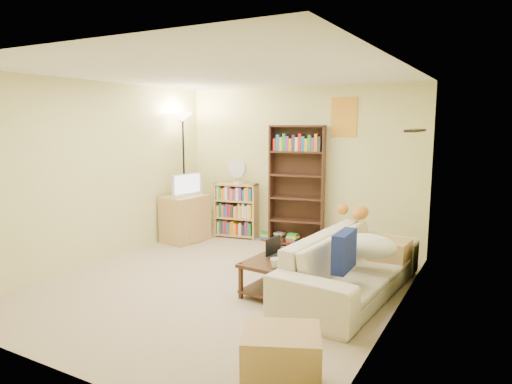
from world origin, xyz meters
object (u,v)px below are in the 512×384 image
desk_fan (237,170)px  floor_lamp (183,138)px  coffee_table (276,270)px  end_cabinet (281,362)px  mug (275,263)px  tv_stand (185,219)px  television (184,185)px  laptop (283,256)px  tall_bookshelf (297,183)px  sofa (352,265)px  short_bookshelf (236,210)px  tabby_cat (357,212)px  side_table (390,260)px

desk_fan → floor_lamp: floor_lamp is taller
coffee_table → end_cabinet: bearing=-57.5°
mug → tv_stand: (-2.46, 1.60, -0.08)m
tv_stand → television: bearing=0.0°
coffee_table → television: bearing=155.7°
laptop → tv_stand: 2.68m
desk_fan → tall_bookshelf: bearing=2.4°
coffee_table → sofa: bearing=28.3°
short_bookshelf → end_cabinet: bearing=-65.4°
floor_lamp → desk_fan: bearing=27.5°
coffee_table → mug: bearing=-60.4°
tabby_cat → tv_stand: size_ratio=0.71×
laptop → desk_fan: bearing=60.8°
coffee_table → mug: 0.40m
laptop → floor_lamp: bearing=78.1°
tall_bookshelf → short_bookshelf: size_ratio=2.06×
coffee_table → laptop: 0.18m
coffee_table → desk_fan: size_ratio=2.13×
sofa → end_cabinet: bearing=-171.7°
side_table → end_cabinet: side_table is taller
television → floor_lamp: size_ratio=0.31×
mug → tv_stand: tv_stand is taller
coffee_table → laptop: laptop is taller
desk_fan → sofa: bearing=-32.2°
tall_bookshelf → side_table: 2.04m
end_cabinet → mug: bearing=118.3°
tabby_cat → short_bookshelf: short_bookshelf is taller
tabby_cat → floor_lamp: size_ratio=0.25×
short_bookshelf → end_cabinet: (2.64, -3.69, -0.23)m
mug → side_table: size_ratio=0.24×
short_bookshelf → floor_lamp: 1.50m
tv_stand → short_bookshelf: 0.88m
desk_fan → end_cabinet: bearing=-54.7°
side_table → end_cabinet: (-0.14, -2.80, -0.02)m
coffee_table → tv_stand: bearing=155.7°
tall_bookshelf → end_cabinet: tall_bookshelf is taller
floor_lamp → tabby_cat: bearing=-4.2°
tv_stand → sofa: bearing=-8.3°
side_table → mug: bearing=-124.3°
sofa → coffee_table: size_ratio=2.53×
television → floor_lamp: 0.78m
tabby_cat → tv_stand: (-2.88, 0.03, -0.39)m
end_cabinet → side_table: bearing=87.1°
end_cabinet → tall_bookshelf: bearing=112.4°
laptop → desk_fan: desk_fan is taller
tabby_cat → desk_fan: (-2.23, 0.63, 0.38)m
tabby_cat → end_cabinet: 3.08m
end_cabinet → short_bookshelf: bearing=125.5°
sofa → tabby_cat: (-0.23, 0.91, 0.43)m
laptop → side_table: bearing=-27.8°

